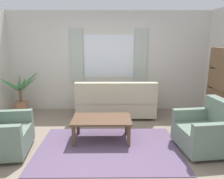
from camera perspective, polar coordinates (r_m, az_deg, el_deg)
name	(u,v)px	position (r m, az deg, el deg)	size (l,w,h in m)	color
ground_plane	(108,149)	(3.89, -1.01, -15.60)	(6.24, 6.24, 0.00)	gray
wall_back	(109,62)	(5.70, -0.87, 7.47)	(5.32, 0.12, 2.60)	silver
window_with_curtains	(109,56)	(5.60, -0.88, 8.91)	(1.98, 0.07, 1.40)	white
area_rug	(108,148)	(3.89, -1.01, -15.52)	(2.49, 1.65, 0.01)	#604C6B
couch	(116,102)	(5.23, 1.03, -3.50)	(1.90, 0.82, 0.92)	#BCB293
armchair_right	(207,131)	(4.04, 24.16, -10.12)	(0.92, 0.93, 0.88)	slate
coffee_table	(102,121)	(4.04, -2.79, -8.49)	(1.10, 0.64, 0.44)	brown
potted_plant	(21,97)	(5.77, -23.21, -1.80)	(0.97, 1.10, 1.11)	#9E6B4C
bookshelf	(224,89)	(4.88, 27.83, 0.12)	(0.30, 0.94, 1.72)	brown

